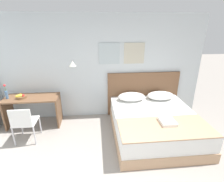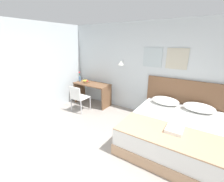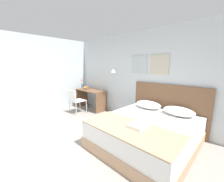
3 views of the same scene
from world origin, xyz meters
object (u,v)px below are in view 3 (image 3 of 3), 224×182
object	(u,v)px
pillow_right	(179,111)
desk	(91,95)
throw_blanket	(130,128)
fruit_bowl	(87,88)
bed	(146,132)
pillow_left	(148,105)
flower_vase	(82,85)
folded_towel_near_foot	(139,125)
desk_chair	(75,99)
headboard	(167,107)

from	to	relation	value
pillow_right	desk	world-z (taller)	desk
throw_blanket	fruit_bowl	xyz separation A→B (m)	(-3.05, 1.26, 0.23)
bed	fruit_bowl	xyz separation A→B (m)	(-3.05, 0.67, 0.52)
pillow_left	flower_vase	distance (m)	2.99
folded_towel_near_foot	fruit_bowl	xyz separation A→B (m)	(-3.14, 1.12, 0.19)
bed	throw_blanket	bearing A→B (deg)	-90.00
folded_towel_near_foot	desk	size ratio (longest dim) A/B	0.27
desk	desk_chair	size ratio (longest dim) A/B	1.51
bed	desk_chair	xyz separation A→B (m)	(-2.81, 0.01, 0.23)
pillow_left	desk	size ratio (longest dim) A/B	0.55
headboard	fruit_bowl	distance (m)	3.08
headboard	bed	bearing A→B (deg)	-90.00
fruit_bowl	throw_blanket	bearing A→B (deg)	-22.47
folded_towel_near_foot	fruit_bowl	distance (m)	3.34
flower_vase	pillow_left	bearing A→B (deg)	1.10
fruit_bowl	desk	bearing A→B (deg)	11.92
bed	folded_towel_near_foot	xyz separation A→B (m)	(0.09, -0.45, 0.33)
pillow_right	bed	bearing A→B (deg)	-117.38
pillow_right	folded_towel_near_foot	world-z (taller)	pillow_right
bed	folded_towel_near_foot	size ratio (longest dim) A/B	5.87
bed	folded_towel_near_foot	distance (m)	0.56
bed	desk	world-z (taller)	desk
fruit_bowl	flower_vase	world-z (taller)	flower_vase
fruit_bowl	flower_vase	xyz separation A→B (m)	(-0.32, 0.01, 0.10)
bed	flower_vase	distance (m)	3.49
headboard	fruit_bowl	size ratio (longest dim) A/B	8.24
flower_vase	desk	bearing A→B (deg)	3.37
desk	fruit_bowl	xyz separation A→B (m)	(-0.21, -0.04, 0.27)
pillow_left	desk_chair	distance (m)	2.53
headboard	desk_chair	bearing A→B (deg)	-159.80
folded_towel_near_foot	throw_blanket	bearing A→B (deg)	-122.90
pillow_right	throw_blanket	distance (m)	1.39
desk_chair	desk	bearing A→B (deg)	92.59
desk	fruit_bowl	distance (m)	0.34
desk	flower_vase	size ratio (longest dim) A/B	3.53
fruit_bowl	headboard	bearing A→B (deg)	6.93
pillow_left	folded_towel_near_foot	size ratio (longest dim) A/B	2.00
headboard	folded_towel_near_foot	size ratio (longest dim) A/B	5.63
bed	desk	distance (m)	2.94
folded_towel_near_foot	flower_vase	size ratio (longest dim) A/B	0.97
headboard	pillow_right	size ratio (longest dim) A/B	2.82
pillow_right	desk	size ratio (longest dim) A/B	0.55
throw_blanket	fruit_bowl	world-z (taller)	fruit_bowl
folded_towel_near_foot	desk	bearing A→B (deg)	158.35
folded_towel_near_foot	pillow_left	bearing A→B (deg)	111.84
bed	flower_vase	size ratio (longest dim) A/B	5.68
pillow_right	desk_chair	distance (m)	3.28
throw_blanket	fruit_bowl	bearing A→B (deg)	157.53
folded_towel_near_foot	desk_chair	distance (m)	2.94
bed	desk_chair	world-z (taller)	desk_chair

